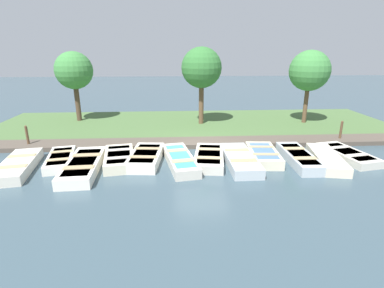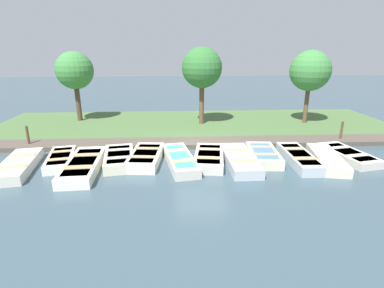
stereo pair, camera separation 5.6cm
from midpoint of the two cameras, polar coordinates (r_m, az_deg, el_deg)
ground_plane at (r=13.63m, az=2.02°, el=-1.94°), size 80.00×80.00×0.00m
shore_bank at (r=18.38m, az=0.60°, el=3.58°), size 8.00×24.00×0.18m
dock_walkway at (r=14.94m, az=1.53°, el=0.28°), size 1.41×20.57×0.21m
rowboat_0 at (r=13.62m, az=-30.07°, el=-3.52°), size 3.37×1.60×0.42m
rowboat_1 at (r=13.65m, az=-23.63°, el=-2.65°), size 2.77×1.48×0.37m
rowboat_2 at (r=12.51m, az=-19.87°, el=-3.85°), size 3.65×1.40×0.43m
rowboat_3 at (r=12.90m, az=-13.58°, el=-2.60°), size 2.85×1.58×0.43m
rowboat_4 at (r=12.81m, az=-8.68°, el=-2.45°), size 2.92×1.48×0.43m
rowboat_5 at (r=12.42m, az=-2.20°, el=-2.96°), size 3.51×1.56×0.41m
rowboat_6 at (r=12.66m, az=3.39°, el=-2.58°), size 3.01×1.59×0.41m
rowboat_7 at (r=12.57m, az=9.20°, el=-2.91°), size 3.37×1.18×0.42m
rowboat_8 at (r=13.27m, az=13.54°, el=-2.02°), size 2.69×1.37×0.43m
rowboat_9 at (r=13.38m, az=19.80°, el=-2.45°), size 3.24×1.05×0.42m
rowboat_10 at (r=13.73m, az=24.40°, el=-2.58°), size 3.30×1.53×0.39m
rowboat_11 at (r=14.71m, az=27.62°, el=-1.82°), size 3.00×1.68×0.35m
mooring_post_near at (r=16.32m, az=-28.70°, el=1.25°), size 0.12×0.12×1.12m
mooring_post_far at (r=16.97m, az=26.65°, el=2.11°), size 0.12×0.12×1.12m
park_tree_far_left at (r=20.15m, az=-21.39°, el=12.82°), size 2.27×2.27×4.45m
park_tree_left at (r=18.02m, az=2.01°, el=14.22°), size 2.36×2.36×4.70m
park_tree_center at (r=19.56m, az=21.66°, el=12.78°), size 2.39×2.39×4.53m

